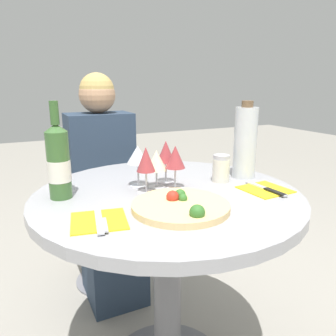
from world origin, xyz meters
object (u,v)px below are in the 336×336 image
at_px(chair_behind_diner, 100,206).
at_px(wine_bottle, 59,162).
at_px(seated_diner, 106,199).
at_px(tall_carafe, 245,142).
at_px(pizza_large, 181,206).
at_px(dining_table, 167,238).

xyz_separation_m(chair_behind_diner, wine_bottle, (-0.29, -0.70, 0.45)).
height_order(chair_behind_diner, seated_diner, seated_diner).
distance_m(chair_behind_diner, tall_carafe, 0.98).
xyz_separation_m(pizza_large, wine_bottle, (-0.31, 0.26, 0.11)).
xyz_separation_m(seated_diner, wine_bottle, (-0.29, -0.55, 0.35)).
relative_size(dining_table, seated_diner, 0.78).
height_order(dining_table, tall_carafe, tall_carafe).
distance_m(dining_table, tall_carafe, 0.48).
xyz_separation_m(dining_table, pizza_large, (-0.03, -0.17, 0.19)).
bearing_deg(tall_carafe, seated_diner, 123.06).
bearing_deg(seated_diner, wine_bottle, 62.27).
bearing_deg(tall_carafe, dining_table, -174.79).
bearing_deg(chair_behind_diner, tall_carafe, 117.88).
bearing_deg(seated_diner, dining_table, 94.44).
bearing_deg(dining_table, tall_carafe, 5.21).
bearing_deg(dining_table, chair_behind_diner, 93.64).
xyz_separation_m(chair_behind_diner, seated_diner, (-0.00, -0.14, 0.09)).
bearing_deg(chair_behind_diner, wine_bottle, 67.33).
relative_size(dining_table, wine_bottle, 2.94).
distance_m(wine_bottle, tall_carafe, 0.70).
height_order(seated_diner, pizza_large, seated_diner).
height_order(pizza_large, tall_carafe, tall_carafe).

